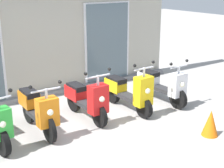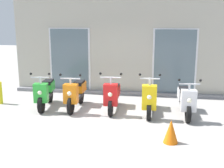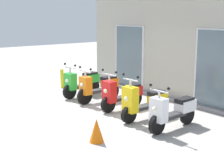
{
  "view_description": "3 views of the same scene",
  "coord_description": "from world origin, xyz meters",
  "px_view_note": "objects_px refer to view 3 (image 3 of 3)",
  "views": [
    {
      "loc": [
        -3.22,
        -4.85,
        2.91
      ],
      "look_at": [
        0.3,
        0.33,
        0.89
      ],
      "focal_mm": 52.8,
      "sensor_mm": 36.0,
      "label": 1
    },
    {
      "loc": [
        1.28,
        -7.09,
        2.62
      ],
      "look_at": [
        0.05,
        0.61,
        0.85
      ],
      "focal_mm": 46.64,
      "sensor_mm": 36.0,
      "label": 2
    },
    {
      "loc": [
        7.05,
        -5.04,
        2.67
      ],
      "look_at": [
        0.34,
        0.3,
        0.87
      ],
      "focal_mm": 53.22,
      "sensor_mm": 36.0,
      "label": 3
    }
  ],
  "objects_px": {
    "scooter_red": "(122,94)",
    "curb_bollard": "(62,79)",
    "traffic_cone": "(97,130)",
    "scooter_white": "(173,111)",
    "scooter_green": "(82,82)",
    "scooter_orange": "(98,86)",
    "scooter_yellow": "(144,102)"
  },
  "relations": [
    {
      "from": "scooter_green",
      "to": "scooter_yellow",
      "type": "distance_m",
      "value": 3.08
    },
    {
      "from": "scooter_white",
      "to": "scooter_green",
      "type": "bearing_deg",
      "value": 178.48
    },
    {
      "from": "scooter_green",
      "to": "scooter_white",
      "type": "bearing_deg",
      "value": -1.52
    },
    {
      "from": "scooter_yellow",
      "to": "scooter_green",
      "type": "bearing_deg",
      "value": 178.29
    },
    {
      "from": "scooter_red",
      "to": "scooter_yellow",
      "type": "height_order",
      "value": "scooter_yellow"
    },
    {
      "from": "scooter_orange",
      "to": "scooter_white",
      "type": "height_order",
      "value": "scooter_orange"
    },
    {
      "from": "scooter_red",
      "to": "curb_bollard",
      "type": "distance_m",
      "value": 3.57
    },
    {
      "from": "traffic_cone",
      "to": "scooter_red",
      "type": "bearing_deg",
      "value": 127.89
    },
    {
      "from": "scooter_white",
      "to": "scooter_red",
      "type": "bearing_deg",
      "value": 176.22
    },
    {
      "from": "scooter_red",
      "to": "scooter_white",
      "type": "xyz_separation_m",
      "value": [
        2.03,
        -0.13,
        -0.01
      ]
    },
    {
      "from": "scooter_yellow",
      "to": "traffic_cone",
      "type": "bearing_deg",
      "value": -74.4
    },
    {
      "from": "scooter_orange",
      "to": "traffic_cone",
      "type": "height_order",
      "value": "scooter_orange"
    },
    {
      "from": "scooter_green",
      "to": "curb_bollard",
      "type": "distance_m",
      "value": 1.55
    },
    {
      "from": "traffic_cone",
      "to": "scooter_white",
      "type": "bearing_deg",
      "value": 76.47
    },
    {
      "from": "scooter_green",
      "to": "scooter_red",
      "type": "relative_size",
      "value": 1.01
    },
    {
      "from": "scooter_orange",
      "to": "scooter_red",
      "type": "height_order",
      "value": "scooter_red"
    },
    {
      "from": "scooter_orange",
      "to": "scooter_yellow",
      "type": "distance_m",
      "value": 2.15
    },
    {
      "from": "scooter_green",
      "to": "scooter_red",
      "type": "distance_m",
      "value": 2.03
    },
    {
      "from": "scooter_orange",
      "to": "curb_bollard",
      "type": "xyz_separation_m",
      "value": [
        -2.47,
        0.14,
        -0.14
      ]
    },
    {
      "from": "scooter_red",
      "to": "scooter_yellow",
      "type": "distance_m",
      "value": 1.05
    },
    {
      "from": "scooter_orange",
      "to": "traffic_cone",
      "type": "relative_size",
      "value": 3.01
    },
    {
      "from": "traffic_cone",
      "to": "curb_bollard",
      "type": "xyz_separation_m",
      "value": [
        -5.15,
        2.15,
        0.09
      ]
    },
    {
      "from": "scooter_red",
      "to": "curb_bollard",
      "type": "relative_size",
      "value": 2.17
    },
    {
      "from": "scooter_white",
      "to": "curb_bollard",
      "type": "height_order",
      "value": "scooter_white"
    },
    {
      "from": "scooter_red",
      "to": "curb_bollard",
      "type": "bearing_deg",
      "value": 178.03
    },
    {
      "from": "scooter_yellow",
      "to": "scooter_orange",
      "type": "bearing_deg",
      "value": 177.26
    },
    {
      "from": "scooter_green",
      "to": "scooter_yellow",
      "type": "relative_size",
      "value": 0.96
    },
    {
      "from": "scooter_green",
      "to": "scooter_yellow",
      "type": "height_order",
      "value": "scooter_yellow"
    },
    {
      "from": "traffic_cone",
      "to": "scooter_orange",
      "type": "bearing_deg",
      "value": 143.07
    },
    {
      "from": "scooter_white",
      "to": "traffic_cone",
      "type": "distance_m",
      "value": 1.96
    },
    {
      "from": "scooter_orange",
      "to": "scooter_yellow",
      "type": "xyz_separation_m",
      "value": [
        2.14,
        -0.1,
        -0.03
      ]
    },
    {
      "from": "scooter_yellow",
      "to": "traffic_cone",
      "type": "height_order",
      "value": "scooter_yellow"
    }
  ]
}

